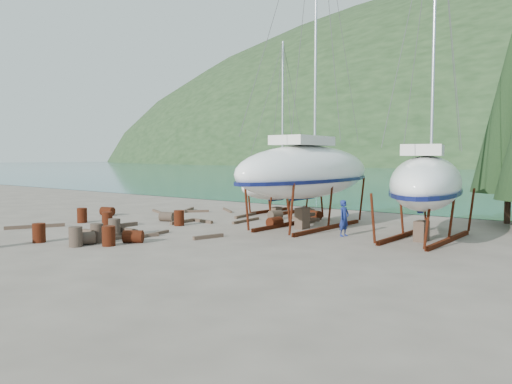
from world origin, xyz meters
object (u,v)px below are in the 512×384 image
Objects in this scene: small_sailboat_shore at (279,185)px; worker at (344,218)px; large_sailboat_near at (309,171)px; large_sailboat_far at (426,182)px.

worker is at bearing -34.31° from small_sailboat_shore.
large_sailboat_near is 7.38m from small_sailboat_shore.
large_sailboat_far is 9.39× the size of worker.
worker is (8.48, -6.36, -1.06)m from small_sailboat_shore.
large_sailboat_far reaches higher than small_sailboat_shore.
small_sailboat_shore reaches higher than worker.
small_sailboat_shore is 6.62× the size of worker.
large_sailboat_near is at bearing 163.70° from large_sailboat_far.
worker is at bearing -28.21° from large_sailboat_near.
large_sailboat_far is at bearing -19.79° from small_sailboat_shore.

